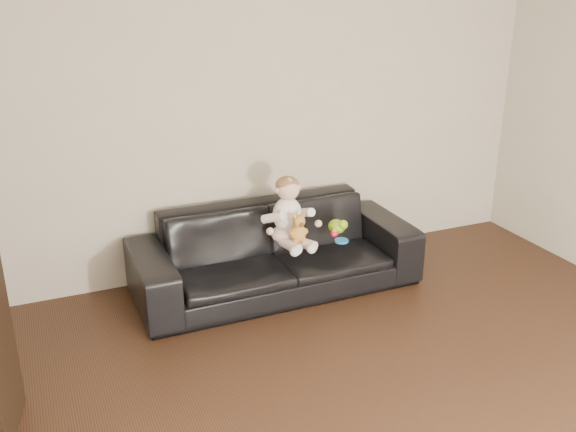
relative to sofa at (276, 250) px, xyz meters
name	(u,v)px	position (x,y,z in m)	size (l,w,h in m)	color
wall_back	(263,118)	(0.10, 0.50, 0.97)	(5.00, 5.00, 0.00)	#C0B5A1
sofa	(276,250)	(0.00, 0.00, 0.00)	(2.27, 0.89, 0.66)	black
baby	(289,215)	(0.06, -0.12, 0.34)	(0.41, 0.49, 0.54)	silver
teddy_bear	(298,229)	(0.07, -0.29, 0.28)	(0.16, 0.16, 0.23)	#BB8235
toy_green	(337,226)	(0.50, -0.09, 0.16)	(0.14, 0.16, 0.11)	#8CC917
toy_rattle	(334,233)	(0.44, -0.16, 0.14)	(0.06, 0.06, 0.06)	red
toy_blue_disc	(342,241)	(0.45, -0.27, 0.11)	(0.11, 0.11, 0.02)	#1A7DD7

